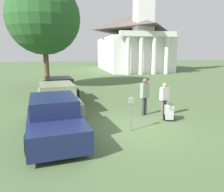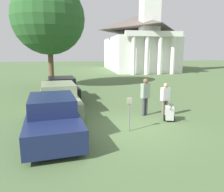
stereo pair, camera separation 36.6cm
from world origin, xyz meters
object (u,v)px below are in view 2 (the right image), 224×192
Objects in this scene: parked_car_navy at (53,116)px; parked_car_sage at (58,98)px; equipment_cart at (169,113)px; parked_car_black at (62,89)px; person_supervisor at (165,98)px; church at (138,39)px; person_worker at (145,94)px; parking_meter at (129,108)px.

parked_car_navy is 3.15m from parked_car_sage.
parked_car_navy is 5.44× the size of equipment_cart.
equipment_cart is (5.05, -5.41, -0.31)m from parked_car_black.
person_supervisor reaches higher than parked_car_sage.
parked_car_navy is 3.33× the size of person_supervisor.
person_supervisor is 27.08m from church.
equipment_cart is at bearing 104.76° from person_worker.
person_supervisor is 0.07× the size of church.
parked_car_sage is 3.34× the size of person_supervisor.
person_worker is 0.96m from person_supervisor.
parked_car_sage is at bearing -97.36° from parked_car_black.
parked_car_black is 7.01m from parking_meter.
person_worker reaches higher than parked_car_sage.
church is at bearing -128.52° from person_worker.
parked_car_navy is 5.09m from equipment_cart.
parked_car_black is 7.41m from equipment_cart.
person_worker is 0.08× the size of church.
church reaches higher than parked_car_black.
church reaches higher than parking_meter.
parking_meter is at bearing -14.03° from parked_car_navy.
parked_car_black is at bearing 82.61° from parked_car_navy.
parked_car_navy is at bearing -1.96° from person_worker.
parked_car_sage is (0.00, 3.15, 0.01)m from parked_car_navy.
parking_meter is 2.37m from person_worker.
parked_car_sage is at bearing 82.59° from parked_car_navy.
parked_car_navy is 4.04× the size of parking_meter.
parked_car_navy is 5.31m from person_supervisor.
parked_car_sage is 5.66m from equipment_cart.
church is (8.32, 27.73, 4.18)m from parking_meter.
church is (6.22, 26.78, 4.73)m from equipment_cart.
equipment_cart is (5.05, -2.54, -0.30)m from parked_car_sage.
parked_car_black is 3.65× the size of parking_meter.
church is at bearing 60.22° from parked_car_navy.
equipment_cart is at bearing -103.08° from church.
parked_car_sage is 27.10m from church.
parked_car_sage is at bearing -114.94° from church.
parking_meter is at bearing -72.49° from parked_car_black.
parked_car_navy is 1.00× the size of parked_car_sage.
church is (11.27, 21.38, 4.42)m from parked_car_black.
parked_car_black is at bearing 148.95° from equipment_cart.
parked_car_black is 2.69× the size of person_worker.
person_worker is at bearing -53.26° from parked_car_black.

